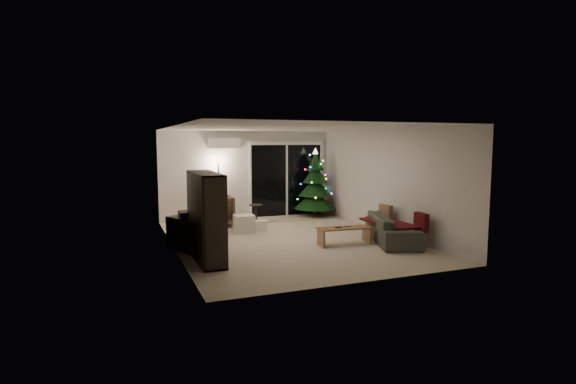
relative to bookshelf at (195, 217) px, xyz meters
name	(u,v)px	position (x,y,z in m)	size (l,w,h in m)	color
room	(284,188)	(2.71, 2.52, 0.20)	(6.50, 7.51, 2.60)	beige
bookshelf	(195,217)	(0.00, 0.00, 0.00)	(0.41, 1.64, 1.64)	black
media_cabinet	(188,234)	(0.00, 0.88, -0.49)	(0.40, 1.06, 0.66)	black
stereo	(188,215)	(0.00, 0.88, -0.09)	(0.33, 0.40, 0.14)	black
armchair	(216,211)	(1.10, 3.30, -0.42)	(0.86, 0.88, 0.80)	brown
ottoman	(244,224)	(1.55, 2.22, -0.60)	(0.48, 0.48, 0.43)	silver
cardboard_box_a	(197,232)	(0.37, 1.93, -0.66)	(0.45, 0.34, 0.32)	silver
cardboard_box_b	(259,225)	(1.97, 2.31, -0.69)	(0.36, 0.27, 0.25)	silver
side_table	(256,213)	(2.29, 3.63, -0.59)	(0.37, 0.37, 0.47)	black
floor_lamp	(219,190)	(1.35, 4.05, 0.04)	(0.27, 0.27, 1.71)	black
sofa	(393,229)	(4.30, 0.01, -0.52)	(2.03, 0.79, 0.59)	#3A4037
sofa_throw	(389,223)	(4.20, 0.01, -0.39)	(0.63, 1.46, 0.05)	#5D0F13
cushion_a	(386,213)	(4.55, 0.66, -0.28)	(0.12, 0.39, 0.39)	#94694A
cushion_b	(421,222)	(4.55, -0.64, -0.28)	(0.12, 0.39, 0.39)	#5D0F13
coffee_table	(344,236)	(3.21, 0.20, -0.63)	(1.17, 0.41, 0.37)	#936A49
remote_a	(338,227)	(3.06, 0.20, -0.44)	(0.15, 0.04, 0.02)	black
remote_b	(348,226)	(3.31, 0.25, -0.44)	(0.14, 0.04, 0.02)	slate
christmas_tree	(315,182)	(4.18, 3.81, 0.19)	(1.25, 1.25, 2.01)	black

